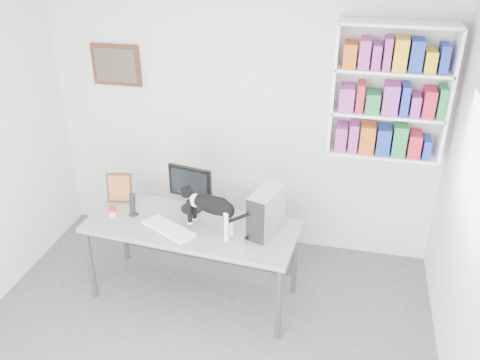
# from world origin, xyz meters

# --- Properties ---
(room) EXTENTS (4.01, 4.01, 2.70)m
(room) POSITION_xyz_m (0.00, 0.00, 1.35)
(room) COLOR #5E5E63
(room) RESTS_ON ground
(bookshelf) EXTENTS (1.03, 0.28, 1.24)m
(bookshelf) POSITION_xyz_m (1.40, 1.85, 1.85)
(bookshelf) COLOR white
(bookshelf) RESTS_ON room
(wall_art) EXTENTS (0.52, 0.04, 0.42)m
(wall_art) POSITION_xyz_m (-1.30, 1.97, 1.90)
(wall_art) COLOR #4D2A19
(wall_art) RESTS_ON room
(desk) EXTENTS (1.96, 0.89, 0.80)m
(desk) POSITION_xyz_m (-0.22, 0.92, 0.40)
(desk) COLOR gray
(desk) RESTS_ON room
(monitor) EXTENTS (0.45, 0.27, 0.45)m
(monitor) POSITION_xyz_m (-0.29, 1.18, 1.02)
(monitor) COLOR black
(monitor) RESTS_ON desk
(keyboard) EXTENTS (0.53, 0.41, 0.04)m
(keyboard) POSITION_xyz_m (-0.38, 0.79, 0.81)
(keyboard) COLOR white
(keyboard) RESTS_ON desk
(pc_tower) EXTENTS (0.29, 0.44, 0.40)m
(pc_tower) POSITION_xyz_m (0.46, 0.97, 1.00)
(pc_tower) COLOR silver
(pc_tower) RESTS_ON desk
(speaker) EXTENTS (0.11, 0.11, 0.22)m
(speaker) POSITION_xyz_m (-0.79, 0.97, 0.91)
(speaker) COLOR black
(speaker) RESTS_ON desk
(leaning_print) EXTENTS (0.26, 0.14, 0.30)m
(leaning_print) POSITION_xyz_m (-1.01, 1.18, 0.94)
(leaning_print) COLOR #4D2A19
(leaning_print) RESTS_ON desk
(soup_can) EXTENTS (0.08, 0.08, 0.09)m
(soup_can) POSITION_xyz_m (-0.97, 0.90, 0.84)
(soup_can) COLOR red
(soup_can) RESTS_ON desk
(cat) EXTENTS (0.64, 0.35, 0.38)m
(cat) POSITION_xyz_m (-0.00, 0.85, 0.99)
(cat) COLOR black
(cat) RESTS_ON desk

